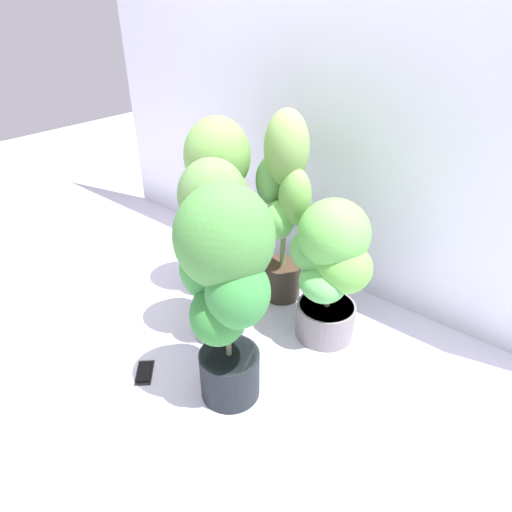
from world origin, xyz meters
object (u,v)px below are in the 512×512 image
potted_plant_back_right (330,263)px  potted_plant_back_center (283,199)px  potted_plant_back_left (218,192)px  cell_phone (144,372)px  potted_plant_center (214,236)px  potted_plant_front_right (225,280)px

potted_plant_back_right → potted_plant_back_center: potted_plant_back_center is taller
potted_plant_back_right → potted_plant_back_left: bearing=-176.8°
potted_plant_back_right → cell_phone: bearing=-122.2°
potted_plant_center → potted_plant_back_left: potted_plant_back_left is taller
potted_plant_back_right → potted_plant_back_left: size_ratio=0.74×
potted_plant_back_left → potted_plant_front_right: size_ratio=1.03×
potted_plant_center → potted_plant_front_right: (0.30, -0.25, 0.03)m
cell_phone → potted_plant_back_center: bearing=-140.9°
potted_plant_back_center → potted_plant_center: bearing=-96.6°
potted_plant_back_left → cell_phone: size_ratio=6.19×
potted_plant_back_right → potted_plant_front_right: 0.59m
potted_plant_center → potted_plant_back_center: bearing=83.4°
potted_plant_center → potted_plant_back_right: potted_plant_center is taller
potted_plant_center → potted_plant_back_left: 0.36m
potted_plant_back_center → cell_phone: bearing=-96.9°
potted_plant_back_left → cell_phone: 0.91m
potted_plant_back_center → potted_plant_front_right: 0.72m
potted_plant_back_left → potted_plant_front_right: (0.54, -0.52, -0.01)m
potted_plant_back_center → potted_plant_back_left: bearing=-151.8°
potted_plant_center → potted_plant_back_right: (0.40, 0.31, -0.13)m
potted_plant_center → potted_plant_back_center: size_ratio=0.88×
potted_plant_front_right → potted_plant_back_right: bearing=80.2°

